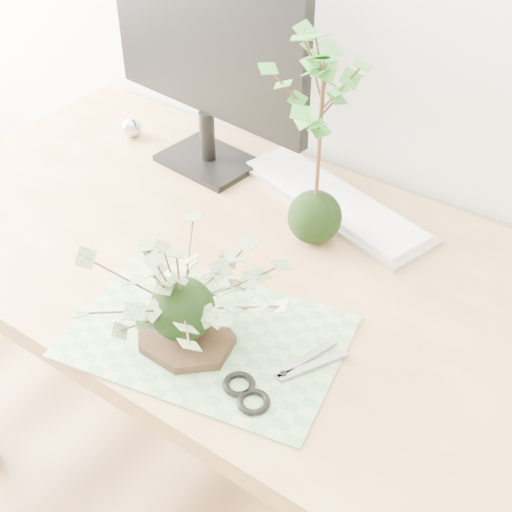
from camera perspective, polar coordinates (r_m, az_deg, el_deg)
name	(u,v)px	position (r m, az deg, el deg)	size (l,w,h in m)	color
desk	(300,321)	(1.24, 3.56, -5.18)	(1.60, 0.70, 0.74)	tan
cutting_mat	(207,336)	(1.09, -3.92, -6.44)	(0.41, 0.27, 0.00)	#5C905A
stone_dish	(185,336)	(1.08, -5.71, -6.41)	(0.17, 0.17, 0.01)	black
ivy_kokedama	(181,286)	(1.01, -6.06, -2.39)	(0.32, 0.32, 0.19)	black
maple_kokedama	(322,94)	(1.13, 5.34, 12.77)	(0.27, 0.27, 0.40)	black
keyboard	(333,200)	(1.37, 6.17, 4.46)	(0.45, 0.24, 0.02)	#B5B5B5
monitor	(206,50)	(1.39, -4.03, 16.12)	(0.48, 0.16, 0.42)	black
foil_ball	(132,127)	(1.60, -9.91, 10.11)	(0.05, 0.05, 0.05)	white
scissors	(266,390)	(1.01, 0.81, -10.65)	(0.10, 0.20, 0.01)	#98989D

